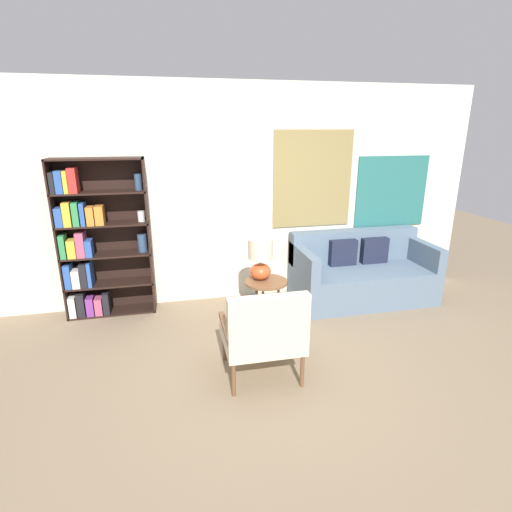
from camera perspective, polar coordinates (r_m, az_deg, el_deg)
name	(u,v)px	position (r m, az deg, el deg)	size (l,w,h in m)	color
ground_plane	(278,384)	(3.72, 3.16, -17.74)	(14.00, 14.00, 0.00)	#847056
wall_back	(241,195)	(5.08, -2.19, 8.66)	(6.40, 0.08, 2.70)	silver
bookshelf	(93,245)	(4.99, -22.24, 1.53)	(1.02, 0.30, 1.85)	black
armchair	(265,332)	(3.51, 1.23, -10.76)	(0.70, 0.65, 0.88)	brown
couch	(361,274)	(5.42, 14.78, -2.55)	(1.77, 0.86, 0.87)	slate
side_table	(266,287)	(4.41, 1.44, -4.43)	(0.47, 0.47, 0.56)	brown
table_lamp	(260,258)	(4.35, 0.64, -0.22)	(0.27, 0.27, 0.46)	#C65128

